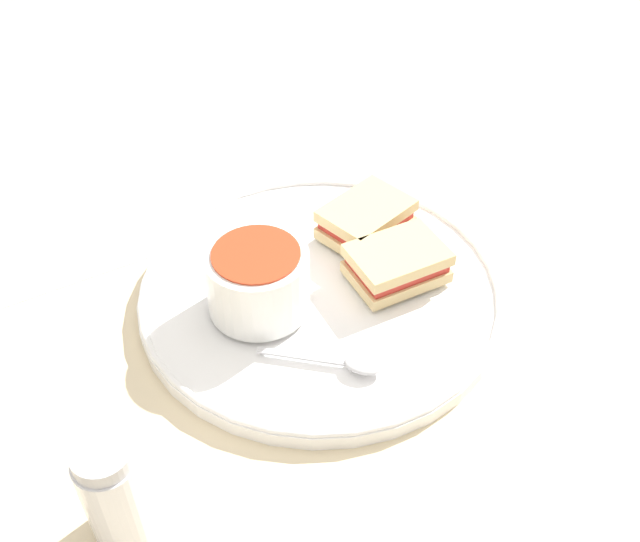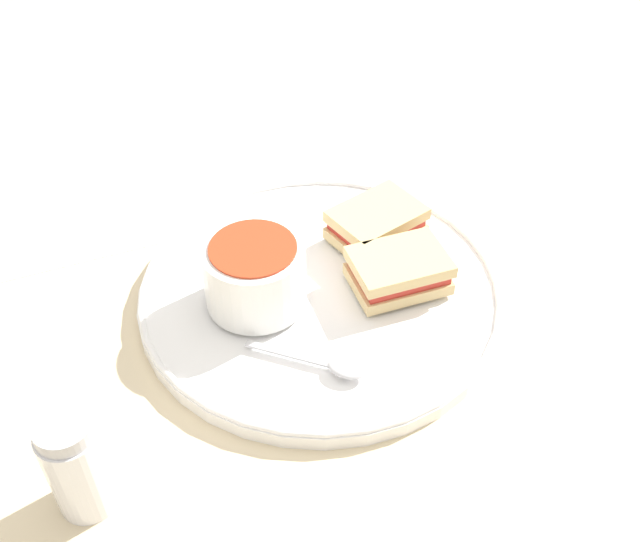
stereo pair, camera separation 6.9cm
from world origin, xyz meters
name	(u,v)px [view 2 (the right image)]	position (x,y,z in m)	size (l,w,h in m)	color
ground_plane	(320,299)	(0.00, 0.00, 0.00)	(2.40, 2.40, 0.00)	beige
plate	(320,291)	(0.00, 0.00, 0.01)	(0.34, 0.34, 0.02)	white
soup_bowl	(255,274)	(0.01, -0.06, 0.05)	(0.09, 0.09, 0.06)	white
spoon	(339,365)	(0.10, -0.01, 0.02)	(0.07, 0.10, 0.01)	silver
sandwich_half_near	(399,270)	(0.01, 0.07, 0.04)	(0.07, 0.09, 0.03)	#DBBC7F
sandwich_half_far	(376,223)	(-0.06, 0.07, 0.04)	(0.09, 0.11, 0.03)	#DBBC7F
salt_shaker	(77,464)	(0.17, -0.21, 0.05)	(0.04, 0.04, 0.09)	silver
menu_sheet	(34,214)	(-0.19, -0.27, 0.00)	(0.24, 0.29, 0.00)	white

